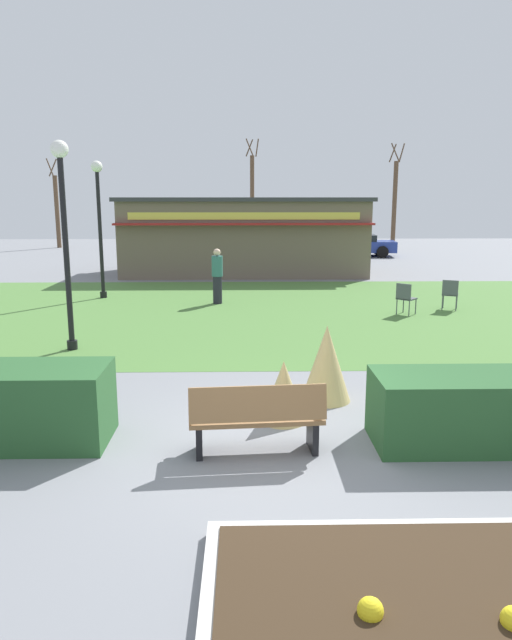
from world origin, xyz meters
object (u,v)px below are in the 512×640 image
(cafe_chair_east, at_px, (450,292))
(cafe_chair_west, at_px, (405,296))
(person_strolling, at_px, (217,276))
(parked_car_east_slot, at_px, (356,245))
(lamppost_mid, at_px, (64,221))
(food_kiosk, at_px, (244,235))
(tree_right_bg, at_px, (252,199))
(tree_center_bg, at_px, (57,209))
(lamppost_far, at_px, (99,213))
(parked_car_center_slot, at_px, (266,245))
(tree_left_bg, at_px, (394,203))
(park_bench, at_px, (257,418))
(parked_car_west_slot, at_px, (173,245))

(cafe_chair_east, bearing_deg, cafe_chair_west, -155.57)
(person_strolling, distance_m, parked_car_east_slot, 16.54)
(lamppost_mid, distance_m, food_kiosk, 13.66)
(tree_right_bg, xyz_separation_m, tree_center_bg, (-12.70, -1.08, -0.66))
(lamppost_far, distance_m, parked_car_center_slot, 15.11)
(tree_left_bg, bearing_deg, person_strolling, -117.98)
(park_bench, relative_size, tree_left_bg, 0.27)
(park_bench, xyz_separation_m, parked_car_west_slot, (-4.05, 25.82, 0.16))
(parked_car_west_slot, height_order, tree_center_bg, tree_center_bg)
(tree_left_bg, bearing_deg, tree_center_bg, 175.53)
(parked_car_east_slot, bearing_deg, cafe_chair_east, -91.18)
(food_kiosk, height_order, parked_car_west_slot, food_kiosk)
(parked_car_west_slot, height_order, tree_left_bg, tree_left_bg)
(lamppost_far, bearing_deg, cafe_chair_east, -12.77)
(park_bench, xyz_separation_m, lamppost_mid, (-3.86, 5.35, 2.24))
(cafe_chair_west, bearing_deg, lamppost_mid, -156.11)
(tree_left_bg, bearing_deg, lamppost_far, -127.67)
(lamppost_far, distance_m, tree_right_bg, 21.62)
(food_kiosk, distance_m, cafe_chair_west, 10.52)
(parked_car_east_slot, bearing_deg, parked_car_west_slot, -179.98)
(parked_car_center_slot, distance_m, tree_center_bg, 14.81)
(park_bench, distance_m, parked_car_east_slot, 26.54)
(parked_car_west_slot, bearing_deg, park_bench, -81.08)
(park_bench, xyz_separation_m, lamppost_far, (-4.74, 12.04, 2.24))
(food_kiosk, bearing_deg, person_strolling, -96.36)
(lamppost_far, xyz_separation_m, food_kiosk, (4.62, 6.40, -1.11))
(food_kiosk, xyz_separation_m, cafe_chair_west, (4.45, -9.47, -1.09))
(tree_center_bg, bearing_deg, cafe_chair_east, -50.99)
(parked_car_west_slot, bearing_deg, food_kiosk, -61.95)
(parked_car_center_slot, bearing_deg, cafe_chair_west, -79.17)
(person_strolling, bearing_deg, cafe_chair_west, 122.75)
(parked_car_east_slot, xyz_separation_m, tree_left_bg, (3.18, 4.45, 2.24))
(person_strolling, bearing_deg, parked_car_west_slot, -115.63)
(parked_car_east_slot, height_order, tree_right_bg, tree_right_bg)
(lamppost_mid, relative_size, tree_center_bg, 0.77)
(food_kiosk, bearing_deg, parked_car_east_slot, 49.63)
(cafe_chair_west, bearing_deg, cafe_chair_east, 24.43)
(lamppost_mid, relative_size, person_strolling, 2.57)
(lamppost_far, distance_m, tree_center_bg, 21.28)
(cafe_chair_east, xyz_separation_m, person_strolling, (-6.78, 1.24, 0.33))
(tree_right_bg, bearing_deg, tree_center_bg, -175.16)
(lamppost_far, relative_size, tree_center_bg, 0.77)
(lamppost_mid, relative_size, cafe_chair_east, 4.88)
(parked_car_center_slot, bearing_deg, tree_center_bg, 155.32)
(park_bench, bearing_deg, food_kiosk, 90.38)
(parked_car_center_slot, relative_size, tree_left_bg, 0.66)
(park_bench, height_order, person_strolling, person_strolling)
(cafe_chair_west, distance_m, person_strolling, 5.64)
(food_kiosk, bearing_deg, parked_car_center_slot, 80.58)
(cafe_chair_west, bearing_deg, parked_car_west_slot, 116.43)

